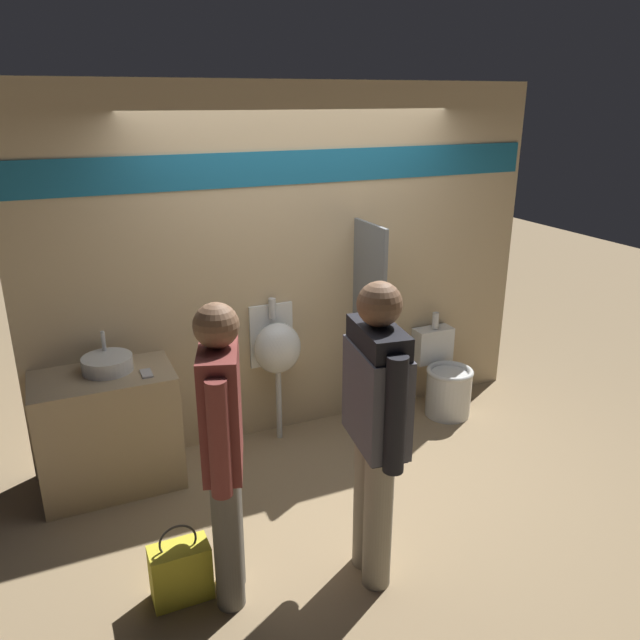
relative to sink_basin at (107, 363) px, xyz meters
The scene contains 11 objects.
ground_plane 1.77m from the sink_basin, 13.45° to the right, with size 16.00×16.00×0.00m, color #997F5B.
display_wall 1.57m from the sink_basin, ahead, with size 4.09×0.07×2.70m.
sink_counter 0.48m from the sink_basin, 132.14° to the right, with size 0.92×0.54×0.84m.
sink_basin is the anchor object (origin of this frame).
cell_phone 0.28m from the sink_basin, 35.82° to the right, with size 0.07×0.14×0.01m.
divider_near_counter 1.97m from the sink_basin, ahead, with size 0.03×0.49×1.69m.
urinal_near_counter 1.25m from the sink_basin, ahead, with size 0.37×0.28×1.14m.
toilet 2.77m from the sink_basin, ahead, with size 0.39×0.56×0.84m.
person_in_vest 1.96m from the sink_basin, 52.70° to the right, with size 0.28×0.60×1.74m.
person_with_lanyard 1.45m from the sink_basin, 73.43° to the right, with size 0.31×0.57×1.68m.
shopping_bag 1.51m from the sink_basin, 83.19° to the right, with size 0.32×0.17×0.47m.
Camera 1 is at (-1.74, -3.73, 2.59)m, focal length 35.00 mm.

